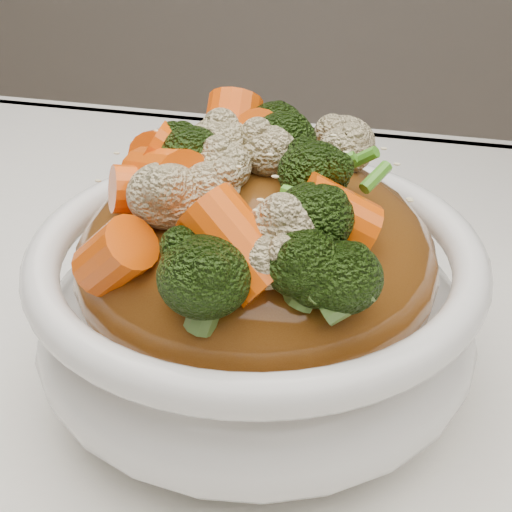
# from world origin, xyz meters

# --- Properties ---
(tablecloth) EXTENTS (1.20, 0.80, 0.04)m
(tablecloth) POSITION_xyz_m (0.00, 0.00, 0.73)
(tablecloth) COLOR white
(tablecloth) RESTS_ON dining_table
(bowl) EXTENTS (0.28, 0.28, 0.10)m
(bowl) POSITION_xyz_m (0.03, 0.01, 0.80)
(bowl) COLOR white
(bowl) RESTS_ON tablecloth
(sauce_base) EXTENTS (0.23, 0.23, 0.11)m
(sauce_base) POSITION_xyz_m (0.03, 0.01, 0.83)
(sauce_base) COLOR brown
(sauce_base) RESTS_ON bowl
(carrots) EXTENTS (0.23, 0.23, 0.06)m
(carrots) POSITION_xyz_m (0.03, 0.01, 0.90)
(carrots) COLOR #F65708
(carrots) RESTS_ON sauce_base
(broccoli) EXTENTS (0.23, 0.23, 0.05)m
(broccoli) POSITION_xyz_m (0.03, 0.01, 0.90)
(broccoli) COLOR black
(broccoli) RESTS_ON sauce_base
(cauliflower) EXTENTS (0.23, 0.23, 0.04)m
(cauliflower) POSITION_xyz_m (0.03, 0.01, 0.90)
(cauliflower) COLOR #CCBC8B
(cauliflower) RESTS_ON sauce_base
(scallions) EXTENTS (0.17, 0.17, 0.02)m
(scallions) POSITION_xyz_m (0.03, 0.01, 0.90)
(scallions) COLOR #438D20
(scallions) RESTS_ON sauce_base
(sesame_seeds) EXTENTS (0.20, 0.20, 0.01)m
(sesame_seeds) POSITION_xyz_m (0.03, 0.01, 0.90)
(sesame_seeds) COLOR beige
(sesame_seeds) RESTS_ON sauce_base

